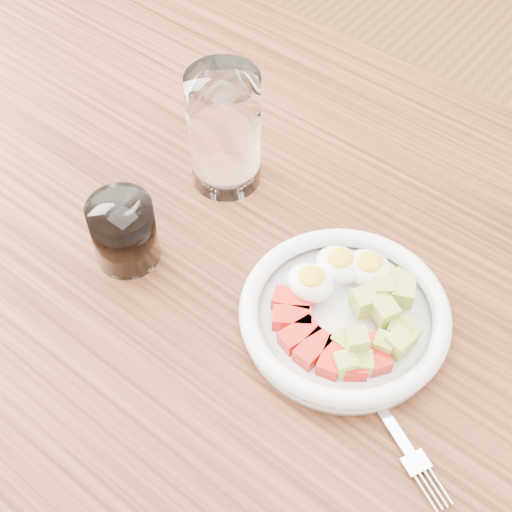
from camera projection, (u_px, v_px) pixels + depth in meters
The scene contains 6 objects.
ground at pixel (257, 510), 1.41m from camera, with size 4.00×4.00×0.00m, color brown.
dining_table at pixel (257, 330), 0.88m from camera, with size 1.50×0.90×0.77m.
bowl at pixel (345, 312), 0.75m from camera, with size 0.22×0.22×0.05m.
fork at pixel (367, 387), 0.71m from camera, with size 0.20×0.11×0.01m.
water_glass at pixel (225, 131), 0.84m from camera, with size 0.09×0.09×0.15m, color white.
coffee_glass at pixel (124, 232), 0.79m from camera, with size 0.07×0.07×0.08m.
Camera 1 is at (0.29, -0.37, 1.42)m, focal length 50.00 mm.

